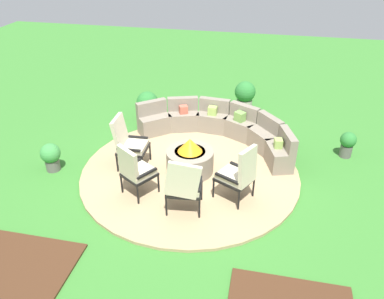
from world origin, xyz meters
TOP-DOWN VIEW (x-y plane):
  - ground_plane at (0.00, 0.00)m, footprint 24.00×24.00m
  - patio_circle at (0.00, 0.00)m, footprint 4.49×4.49m
  - mulch_bed_left at (-2.02, -3.10)m, footprint 1.69×1.43m
  - fire_pit at (0.00, 0.00)m, footprint 0.97×0.97m
  - curved_stone_bench at (0.42, 1.45)m, footprint 3.73×1.97m
  - lounge_chair_front_left at (-1.29, -0.06)m, footprint 0.65×0.61m
  - lounge_chair_front_right at (-0.81, -0.99)m, footprint 0.73×0.75m
  - lounge_chair_back_left at (0.17, -1.27)m, footprint 0.69×0.61m
  - lounge_chair_back_right at (1.06, -0.73)m, footprint 0.78×0.75m
  - potted_plant_0 at (0.80, 3.46)m, footprint 0.57×0.57m
  - potted_plant_1 at (-2.84, -0.48)m, footprint 0.41×0.41m
  - potted_plant_2 at (-1.70, 2.23)m, footprint 0.38×0.38m
  - potted_plant_3 at (-1.64, 2.30)m, footprint 0.57×0.57m
  - potted_plant_4 at (3.25, 1.37)m, footprint 0.35×0.35m

SIDE VIEW (x-z plane):
  - ground_plane at x=0.00m, z-range 0.00..0.00m
  - mulch_bed_left at x=-2.02m, z-range 0.00..0.04m
  - patio_circle at x=0.00m, z-range 0.00..0.06m
  - potted_plant_4 at x=3.25m, z-range 0.04..0.63m
  - potted_plant_1 at x=-2.84m, z-range 0.04..0.65m
  - fire_pit at x=0.00m, z-range -0.02..0.73m
  - potted_plant_2 at x=-1.70m, z-range 0.05..0.69m
  - curved_stone_bench at x=0.42m, z-range -0.02..0.76m
  - potted_plant_3 at x=-1.64m, z-range 0.03..0.77m
  - potted_plant_0 at x=0.80m, z-range 0.03..0.81m
  - lounge_chair_front_right at x=-0.81m, z-range 0.08..1.15m
  - lounge_chair_back_left at x=0.17m, z-range 0.07..1.18m
  - lounge_chair_front_left at x=-1.29m, z-range 0.07..1.18m
  - lounge_chair_back_right at x=1.06m, z-range 0.06..1.19m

